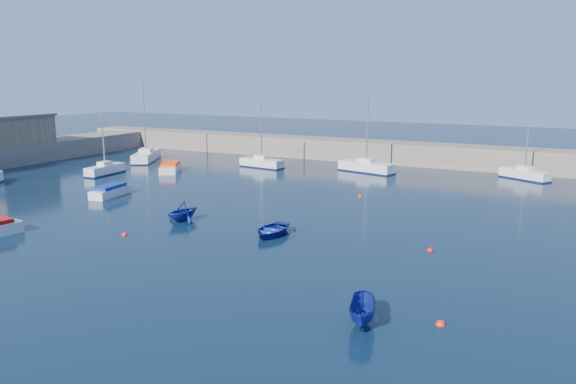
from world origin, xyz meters
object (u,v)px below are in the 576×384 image
at_px(sailboat_7, 525,174).
at_px(motorboat_2, 170,167).
at_px(dinghy_center, 271,230).
at_px(sailboat_3, 105,169).
at_px(sailboat_6, 366,167).
at_px(motorboat_1, 110,191).
at_px(dinghy_left, 182,211).
at_px(dinghy_right, 363,313).
at_px(sailboat_4, 146,156).
at_px(brick_shed_a, 13,131).
at_px(sailboat_5, 262,163).

distance_m(sailboat_7, motorboat_2, 38.87).
bearing_deg(dinghy_center, motorboat_2, 139.84).
height_order(sailboat_3, motorboat_2, sailboat_3).
relative_size(sailboat_6, motorboat_1, 1.97).
xyz_separation_m(sailboat_7, dinghy_left, (-21.35, -30.61, 0.18)).
bearing_deg(dinghy_right, dinghy_center, 118.49).
distance_m(sailboat_6, sailboat_7, 16.78).
height_order(sailboat_4, sailboat_6, sailboat_4).
relative_size(sailboat_7, motorboat_1, 1.61).
distance_m(sailboat_3, dinghy_right, 45.22).
distance_m(brick_shed_a, motorboat_2, 22.08).
bearing_deg(dinghy_center, motorboat_1, 164.21).
bearing_deg(sailboat_7, sailboat_5, 131.66).
relative_size(dinghy_center, dinghy_left, 1.28).
relative_size(sailboat_5, motorboat_2, 1.38).
bearing_deg(sailboat_6, dinghy_right, -146.34).
distance_m(brick_shed_a, dinghy_center, 46.92).
bearing_deg(sailboat_4, motorboat_1, -85.14).
relative_size(dinghy_left, dinghy_right, 0.96).
height_order(sailboat_4, dinghy_left, sailboat_4).
relative_size(brick_shed_a, dinghy_center, 2.17).
bearing_deg(sailboat_5, motorboat_1, 177.19).
xyz_separation_m(sailboat_5, sailboat_6, (12.28, 2.55, 0.05)).
distance_m(sailboat_7, dinghy_center, 33.83).
height_order(sailboat_4, dinghy_right, sailboat_4).
height_order(motorboat_2, dinghy_left, dinghy_left).
height_order(sailboat_3, dinghy_left, sailboat_3).
relative_size(brick_shed_a, dinghy_left, 2.78).
bearing_deg(sailboat_5, sailboat_3, 141.57).
bearing_deg(motorboat_2, motorboat_1, -104.65).
bearing_deg(motorboat_1, dinghy_center, -21.61).
height_order(motorboat_1, motorboat_2, motorboat_2).
distance_m(brick_shed_a, dinghy_left, 39.35).
height_order(sailboat_7, motorboat_1, sailboat_7).
distance_m(sailboat_5, dinghy_center, 29.53).
xyz_separation_m(brick_shed_a, sailboat_6, (41.59, 13.66, -3.46)).
distance_m(sailboat_3, dinghy_center, 31.08).
bearing_deg(dinghy_left, motorboat_1, 170.59).
xyz_separation_m(brick_shed_a, sailboat_7, (58.06, 16.85, -3.52)).
distance_m(motorboat_1, motorboat_2, 13.89).
relative_size(sailboat_4, dinghy_left, 3.45).
xyz_separation_m(sailboat_3, sailboat_5, (12.97, 12.27, 0.00)).
height_order(brick_shed_a, motorboat_2, brick_shed_a).
bearing_deg(brick_shed_a, motorboat_1, -20.68).
bearing_deg(brick_shed_a, dinghy_center, -17.64).
relative_size(sailboat_6, sailboat_7, 1.22).
relative_size(sailboat_4, sailboat_5, 1.33).
xyz_separation_m(sailboat_4, dinghy_center, (31.17, -23.16, -0.27)).
height_order(sailboat_5, motorboat_1, sailboat_5).
relative_size(brick_shed_a, sailboat_7, 1.12).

